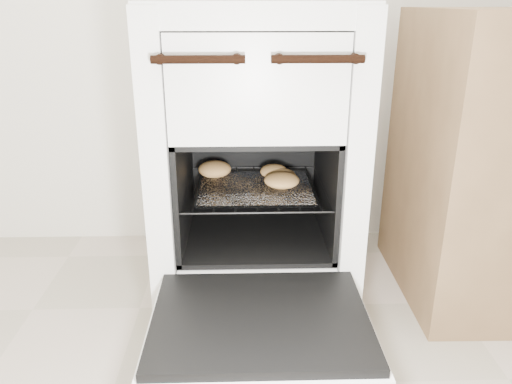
% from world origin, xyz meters
% --- Properties ---
extents(stove, '(0.58, 0.65, 0.89)m').
position_xyz_m(stove, '(0.03, 1.18, 0.44)').
color(stove, white).
rests_on(stove, ground).
extents(oven_door, '(0.52, 0.41, 0.04)m').
position_xyz_m(oven_door, '(0.03, 0.68, 0.19)').
color(oven_door, black).
rests_on(oven_door, stove).
extents(oven_rack, '(0.42, 0.41, 0.01)m').
position_xyz_m(oven_rack, '(0.03, 1.11, 0.37)').
color(oven_rack, black).
rests_on(oven_rack, stove).
extents(foil_sheet, '(0.33, 0.29, 0.01)m').
position_xyz_m(foil_sheet, '(0.03, 1.09, 0.38)').
color(foil_sheet, silver).
rests_on(foil_sheet, oven_rack).
extents(baked_rolls, '(0.35, 0.25, 0.05)m').
position_xyz_m(baked_rolls, '(0.04, 1.15, 0.41)').
color(baked_rolls, tan).
rests_on(baked_rolls, foil_sheet).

